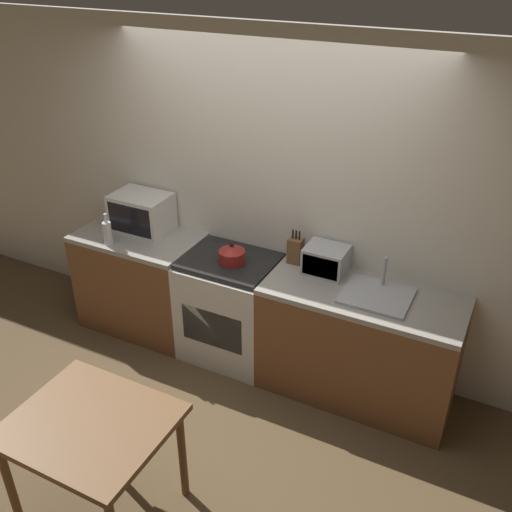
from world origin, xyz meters
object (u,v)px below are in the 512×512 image
Objects in this scene: stove_range at (231,307)px; dining_table at (92,434)px; toaster_oven at (326,260)px; kettle at (232,254)px; microwave at (142,213)px; bottle at (108,233)px.

dining_table is at bearing -88.39° from stove_range.
kettle is at bearing -164.84° from toaster_oven.
microwave is 1.54× the size of toaster_oven.
stove_range is 1.02× the size of dining_table.
stove_range is 2.91× the size of toaster_oven.
toaster_oven is at bearing 15.16° from kettle.
bottle is 1.77m from toaster_oven.
kettle is 0.72m from toaster_oven.
stove_range is 1.71m from dining_table.
dining_table is (1.04, -1.47, -0.37)m from bottle.
microwave reaches higher than dining_table.
dining_table is (0.05, -1.70, 0.19)m from stove_range.
microwave is 2.09m from dining_table.
kettle is at bearing -36.38° from stove_range.
stove_range is at bearing -7.27° from microwave.
bottle is (-1.03, -0.20, 0.03)m from kettle.
toaster_oven reaches higher than stove_range.
microwave is at bearing 75.74° from bottle.
bottle is (-0.09, -0.34, -0.05)m from microwave.
bottle is at bearing 125.40° from dining_table.
stove_range is at bearing 12.87° from bottle.
dining_table is at bearing -89.67° from kettle.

